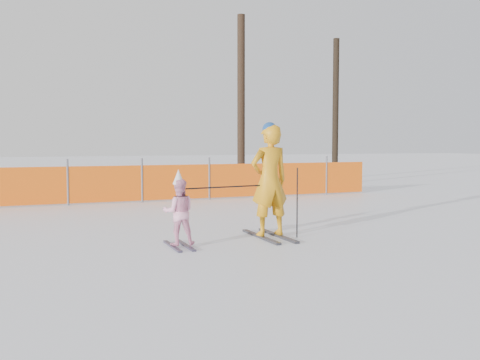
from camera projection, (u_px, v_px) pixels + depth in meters
name	position (u px, v px, depth m)	size (l,w,h in m)	color
ground	(251.00, 238.00, 9.42)	(120.00, 120.00, 0.00)	white
adult	(269.00, 180.00, 9.45)	(0.75, 1.49, 2.05)	black
child	(179.00, 212.00, 8.62)	(0.59, 0.97, 1.26)	black
ski_poles	(259.00, 194.00, 9.22)	(2.07, 0.23, 1.24)	black
safety_fence	(92.00, 184.00, 14.55)	(17.40, 0.06, 1.25)	#595960
tree_trunks	(280.00, 106.00, 20.71)	(4.27, 0.51, 6.48)	black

